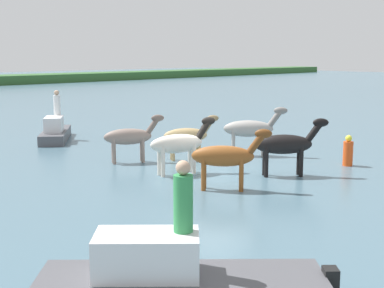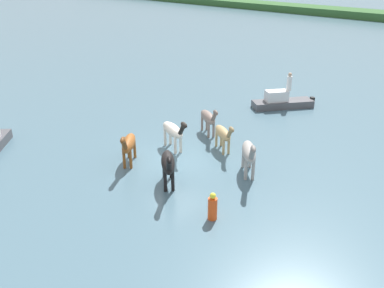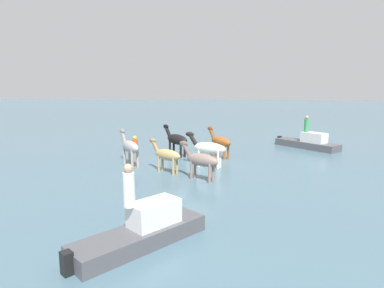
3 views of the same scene
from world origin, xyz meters
name	(u,v)px [view 3 (image 3 of 3)]	position (x,y,z in m)	size (l,w,h in m)	color
ground_plane	(193,163)	(0.00, 0.00, 0.00)	(207.05, 207.05, 0.00)	#476675
horse_gray_outer	(201,160)	(-0.90, 3.54, 0.99)	(2.18, 1.46, 1.80)	gray
horse_chestnut_trailing	(208,148)	(-0.94, 0.81, 1.05)	(2.45, 1.13, 1.91)	silver
horse_dark_mare	(220,141)	(-1.42, -1.74, 1.03)	(1.84, 2.08, 1.88)	brown
horse_rear_stallion	(166,155)	(1.03, 2.42, 0.94)	(2.07, 1.42, 1.72)	tan
horse_dun_straggler	(130,147)	(3.42, 1.23, 1.09)	(1.97, 2.18, 1.98)	#9E9993
horse_pinto_flank	(176,139)	(1.42, -1.90, 1.07)	(2.13, 1.95, 1.95)	black
boat_dinghy_port	(143,234)	(-0.18, 10.23, 0.31)	(3.29, 3.88, 1.32)	#4C4C51
boat_motor_center	(308,144)	(-7.52, -6.11, 0.31)	(4.30, 4.22, 1.34)	#4C4C51
person_watcher_seated	(129,187)	(0.11, 10.45, 1.72)	(0.32, 0.32, 1.19)	silver
person_helmsman_aft	(307,124)	(-7.36, -6.12, 1.74)	(0.32, 0.32, 1.19)	#338C4C
buoy_channel_marker	(135,145)	(4.43, -2.54, 0.51)	(0.36, 0.36, 1.14)	#E54C19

